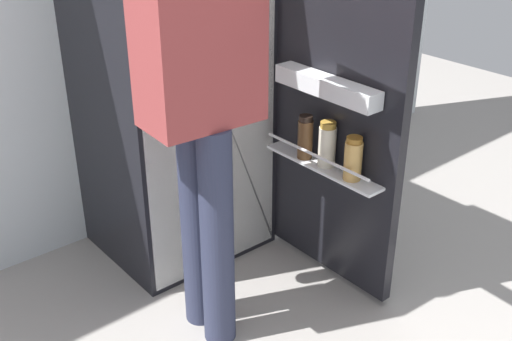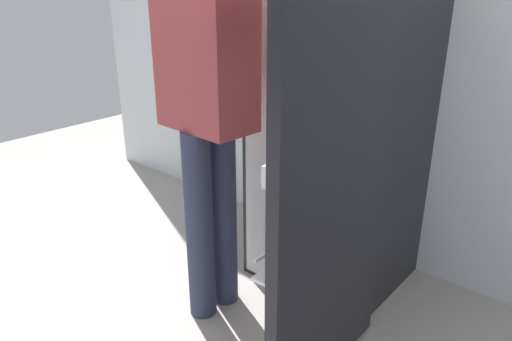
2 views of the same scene
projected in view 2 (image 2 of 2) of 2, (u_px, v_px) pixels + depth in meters
ground_plane at (263, 323)px, 2.14m from camera, size 6.90×6.90×0.00m
kitchen_wall at (385, 2)px, 2.29m from camera, size 4.40×0.10×2.63m
refrigerator at (340, 110)px, 2.15m from camera, size 0.73×1.26×1.75m
person at (208, 85)px, 1.87m from camera, size 0.53×0.73×1.73m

